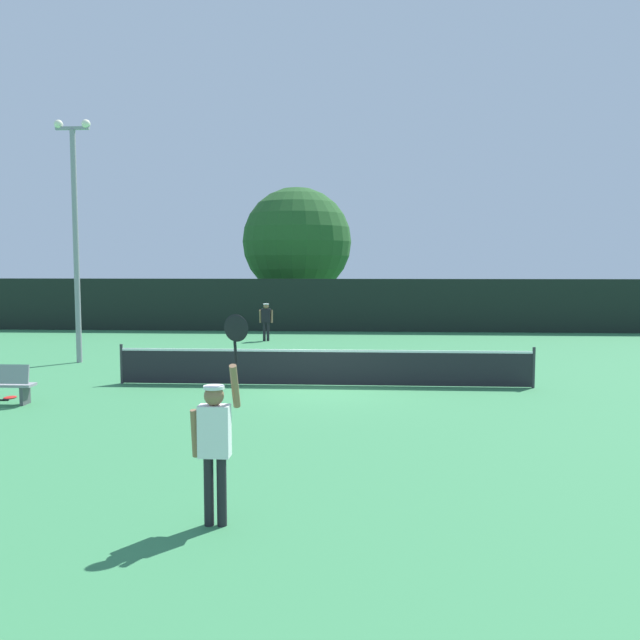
{
  "coord_description": "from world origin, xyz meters",
  "views": [
    {
      "loc": [
        0.91,
        -17.14,
        3.18
      ],
      "look_at": [
        -0.25,
        2.51,
        1.54
      ],
      "focal_mm": 36.73,
      "sensor_mm": 36.0,
      "label": 1
    }
  ],
  "objects": [
    {
      "name": "large_tree",
      "position": [
        -2.49,
        18.98,
        4.47
      ],
      "size": [
        5.97,
        5.97,
        7.47
      ],
      "color": "brown",
      "rests_on": "ground"
    },
    {
      "name": "spare_racket",
      "position": [
        -7.45,
        -2.12,
        0.02
      ],
      "size": [
        0.28,
        0.52,
        0.04
      ],
      "color": "black",
      "rests_on": "ground"
    },
    {
      "name": "ground_plane",
      "position": [
        0.0,
        0.0,
        0.0
      ],
      "size": [
        120.0,
        120.0,
        0.0
      ],
      "primitive_type": "plane",
      "color": "#387F4C"
    },
    {
      "name": "perimeter_fence",
      "position": [
        0.0,
        14.33,
        1.27
      ],
      "size": [
        36.95,
        0.12,
        2.54
      ],
      "primitive_type": "cube",
      "color": "black",
      "rests_on": "ground"
    },
    {
      "name": "player_receiving",
      "position": [
        -2.98,
        10.16,
        0.96
      ],
      "size": [
        0.57,
        0.23,
        1.58
      ],
      "rotation": [
        0.0,
        0.0,
        3.14
      ],
      "color": "black",
      "rests_on": "ground"
    },
    {
      "name": "parked_car_near",
      "position": [
        10.08,
        22.54,
        0.78
      ],
      "size": [
        2.19,
        4.32,
        1.69
      ],
      "rotation": [
        0.0,
        0.0,
        0.07
      ],
      "color": "navy",
      "rests_on": "ground"
    },
    {
      "name": "tennis_ball",
      "position": [
        -2.92,
        3.51,
        0.03
      ],
      "size": [
        0.07,
        0.07,
        0.07
      ],
      "primitive_type": "sphere",
      "color": "#CCE033",
      "rests_on": "ground"
    },
    {
      "name": "light_pole",
      "position": [
        -8.26,
        3.71,
        4.48
      ],
      "size": [
        1.18,
        0.28,
        7.83
      ],
      "color": "gray",
      "rests_on": "ground"
    },
    {
      "name": "player_serving",
      "position": [
        -0.82,
        -9.42,
        1.15
      ],
      "size": [
        0.67,
        0.4,
        2.59
      ],
      "color": "white",
      "rests_on": "ground"
    },
    {
      "name": "tennis_net",
      "position": [
        0.0,
        0.0,
        0.51
      ],
      "size": [
        11.02,
        0.08,
        1.07
      ],
      "color": "#232328",
      "rests_on": "ground"
    }
  ]
}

